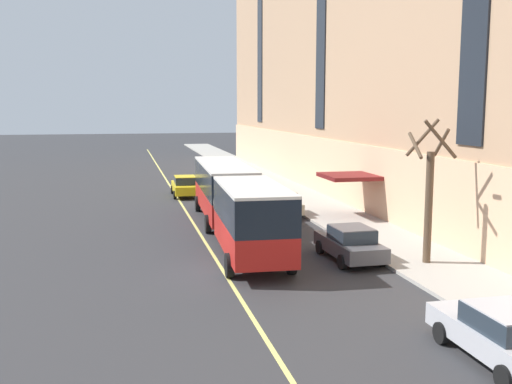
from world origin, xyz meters
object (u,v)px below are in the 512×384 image
object	(u,v)px
parked_car_silver_2	(502,335)
parked_car_silver_5	(259,189)
city_bus	(233,198)
street_tree_mid_block	(429,192)
fire_hydrant	(371,241)
taxi_cab	(185,186)
parked_car_darkgray_0	(350,243)
parked_car_black_3	(235,175)
parked_car_champagne_1	(280,203)

from	to	relation	value
parked_car_silver_2	parked_car_silver_5	world-z (taller)	same
city_bus	parked_car_silver_5	bearing A→B (deg)	70.86
street_tree_mid_block	fire_hydrant	size ratio (longest dim) A/B	8.56
taxi_cab	parked_car_darkgray_0	bearing A→B (deg)	-76.19
city_bus	parked_car_black_3	bearing A→B (deg)	78.98
parked_car_champagne_1	street_tree_mid_block	distance (m)	13.71
city_bus	fire_hydrant	world-z (taller)	city_bus
street_tree_mid_block	fire_hydrant	bearing A→B (deg)	114.58
city_bus	taxi_cab	bearing A→B (deg)	94.07
street_tree_mid_block	fire_hydrant	world-z (taller)	street_tree_mid_block
parked_car_champagne_1	parked_car_black_3	world-z (taller)	same
parked_car_darkgray_0	taxi_cab	xyz separation A→B (m)	(-5.16, 20.98, 0.00)
parked_car_champagne_1	fire_hydrant	world-z (taller)	parked_car_champagne_1
parked_car_darkgray_0	parked_car_black_3	distance (m)	27.31
parked_car_black_3	parked_car_silver_5	bearing A→B (deg)	-89.93
parked_car_darkgray_0	parked_car_champagne_1	world-z (taller)	same
parked_car_silver_2	parked_car_darkgray_0	bearing A→B (deg)	89.82
city_bus	parked_car_silver_5	world-z (taller)	city_bus
street_tree_mid_block	fire_hydrant	distance (m)	4.18
parked_car_champagne_1	parked_car_silver_5	distance (m)	6.53
street_tree_mid_block	parked_car_silver_5	bearing A→B (deg)	98.40
city_bus	parked_car_champagne_1	size ratio (longest dim) A/B	4.11
parked_car_champagne_1	taxi_cab	size ratio (longest dim) A/B	1.00
street_tree_mid_block	parked_car_darkgray_0	bearing A→B (deg)	151.87
parked_car_darkgray_0	street_tree_mid_block	bearing A→B (deg)	-28.13
parked_car_silver_2	taxi_cab	distance (m)	32.44
parked_car_darkgray_0	parked_car_silver_2	size ratio (longest dim) A/B	0.93
parked_car_silver_5	fire_hydrant	bearing A→B (deg)	-84.59
parked_car_silver_2	street_tree_mid_block	bearing A→B (deg)	72.87
city_bus	parked_car_champagne_1	distance (m)	6.74
street_tree_mid_block	parked_car_silver_2	bearing A→B (deg)	-107.13
taxi_cab	parked_car_silver_5	bearing A→B (deg)	-28.98
parked_car_silver_5	taxi_cab	bearing A→B (deg)	151.02
city_bus	street_tree_mid_block	distance (m)	10.60
parked_car_champagne_1	parked_car_black_3	distance (m)	15.71
parked_car_darkgray_0	street_tree_mid_block	xyz separation A→B (m)	(2.89, -1.55, 2.44)
parked_car_silver_5	taxi_cab	world-z (taller)	same
parked_car_champagne_1	parked_car_silver_5	world-z (taller)	same
taxi_cab	city_bus	bearing A→B (deg)	-85.93
parked_car_black_3	street_tree_mid_block	bearing A→B (deg)	-84.23
parked_car_champagne_1	street_tree_mid_block	xyz separation A→B (m)	(3.03, -13.15, 2.44)
city_bus	parked_car_silver_2	distance (m)	17.88
parked_car_silver_5	parked_car_silver_2	bearing A→B (deg)	-90.04
parked_car_silver_2	fire_hydrant	xyz separation A→B (m)	(1.61, 12.38, -0.29)
parked_car_darkgray_0	parked_car_champagne_1	size ratio (longest dim) A/B	0.97
taxi_cab	fire_hydrant	world-z (taller)	taxi_cab
parked_car_silver_2	city_bus	bearing A→B (deg)	103.22
parked_car_champagne_1	street_tree_mid_block	world-z (taller)	street_tree_mid_block
parked_car_silver_2	parked_car_silver_5	size ratio (longest dim) A/B	1.11
taxi_cab	fire_hydrant	xyz separation A→B (m)	(6.74, -19.65, -0.29)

